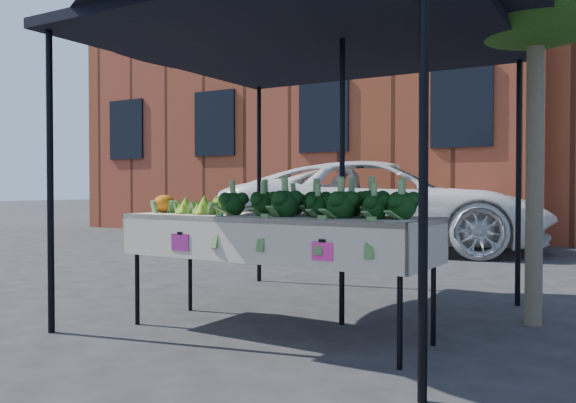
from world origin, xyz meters
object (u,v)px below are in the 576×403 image
Objects in this scene: table at (275,275)px; canopy at (309,157)px; vehicle at (383,90)px; street_tree at (535,81)px.

canopy is (-0.05, 0.63, 0.92)m from table.
vehicle reaches higher than street_tree.
canopy is at bearing 94.53° from table.
street_tree reaches higher than table.
street_tree is (3.19, -4.90, -0.91)m from vehicle.
vehicle is at bearing 123.06° from street_tree.
canopy reaches higher than table.
vehicle is 1.46× the size of street_tree.
canopy is 1.92m from street_tree.
street_tree reaches higher than canopy.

